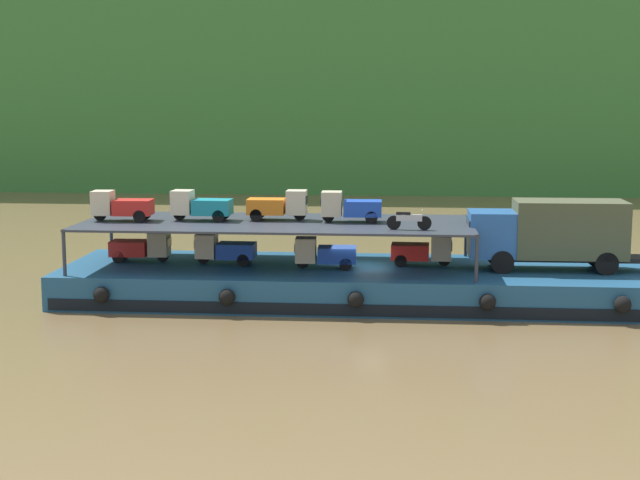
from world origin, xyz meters
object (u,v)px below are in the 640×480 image
Objects in this scene: mini_truck_upper_bow at (350,207)px; mini_truck_lower_aft at (224,249)px; mini_truck_upper_stern at (121,206)px; mini_truck_upper_fore at (278,205)px; mini_truck_upper_mid at (200,206)px; cargo_barge at (360,283)px; mini_truck_lower_mid at (325,253)px; mini_truck_lower_stern at (142,247)px; mini_truck_lower_fore at (423,250)px; motorcycle_upper_port at (409,220)px; covered_lorry at (551,232)px.

mini_truck_lower_aft is at bearing -179.22° from mini_truck_upper_bow.
mini_truck_upper_stern is 10.44m from mini_truck_upper_bow.
mini_truck_upper_fore reaches higher than mini_truck_lower_aft.
mini_truck_upper_stern is 1.00× the size of mini_truck_upper_mid.
cargo_barge is 11.44m from mini_truck_upper_stern.
mini_truck_lower_mid is 9.54m from mini_truck_upper_stern.
mini_truck_upper_mid is at bearing 7.03° from mini_truck_upper_stern.
mini_truck_lower_stern is at bearing 175.88° from mini_truck_lower_aft.
mini_truck_lower_aft is at bearing 177.89° from cargo_barge.
mini_truck_upper_bow is at bearing 0.78° from mini_truck_lower_aft.
mini_truck_upper_fore is at bearing 169.76° from cargo_barge.
mini_truck_lower_fore is 1.00× the size of mini_truck_upper_stern.
motorcycle_upper_port reaches higher than mini_truck_lower_stern.
mini_truck_lower_fore is at bearing 14.13° from mini_truck_lower_mid.
mini_truck_upper_stern is at bearing 178.35° from mini_truck_lower_mid.
mini_truck_lower_fore is 6.90m from mini_truck_upper_fore.
mini_truck_lower_aft is at bearing -169.47° from mini_truck_upper_fore.
mini_truck_lower_aft is at bearing 0.41° from mini_truck_upper_mid.
mini_truck_upper_mid reaches higher than mini_truck_lower_stern.
cargo_barge is 9.68× the size of mini_truck_lower_mid.
mini_truck_lower_stern is (-18.65, 0.52, -1.00)m from covered_lorry.
mini_truck_lower_stern is 1.01× the size of mini_truck_upper_fore.
mini_truck_lower_fore is 1.01× the size of mini_truck_upper_fore.
mini_truck_lower_fore reaches higher than cargo_barge.
mini_truck_upper_mid is (-7.33, 0.22, 3.44)m from cargo_barge.
mini_truck_upper_bow reaches higher than mini_truck_lower_mid.
mini_truck_upper_mid reaches higher than motorcycle_upper_port.
mini_truck_lower_mid is at bearing -162.84° from cargo_barge.
mini_truck_lower_fore is 3.20m from motorcycle_upper_port.
mini_truck_upper_stern is (-19.34, -0.21, 1.00)m from covered_lorry.
covered_lorry is at bearing 0.63° from mini_truck_upper_stern.
cargo_barge is 9.76× the size of mini_truck_upper_fore.
mini_truck_upper_bow is at bearing 35.93° from mini_truck_lower_mid.
covered_lorry is 19.36m from mini_truck_upper_stern.
mini_truck_lower_mid is at bearing -6.62° from mini_truck_lower_stern.
mini_truck_lower_aft is 0.99× the size of mini_truck_upper_stern.
mini_truck_lower_stern and mini_truck_lower_mid have the same top height.
cargo_barge is 8.10m from mini_truck_upper_mid.
mini_truck_lower_aft reaches higher than cargo_barge.
mini_truck_upper_mid is at bearing 178.26° from cargo_barge.
mini_truck_lower_stern is 1.45× the size of motorcycle_upper_port.
mini_truck_lower_stern is 13.03m from mini_truck_lower_fore.
mini_truck_lower_mid and mini_truck_lower_fore have the same top height.
mini_truck_lower_fore is at bearing 173.66° from covered_lorry.
mini_truck_upper_stern is at bearing -174.50° from mini_truck_lower_aft.
cargo_barge is at bearing 17.16° from mini_truck_lower_mid.
covered_lorry is at bearing -3.24° from mini_truck_upper_fore.
covered_lorry reaches higher than mini_truck_lower_aft.
mini_truck_upper_fore is (6.43, 0.17, 2.00)m from mini_truck_lower_stern.
cargo_barge is 9.70× the size of mini_truck_lower_stern.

